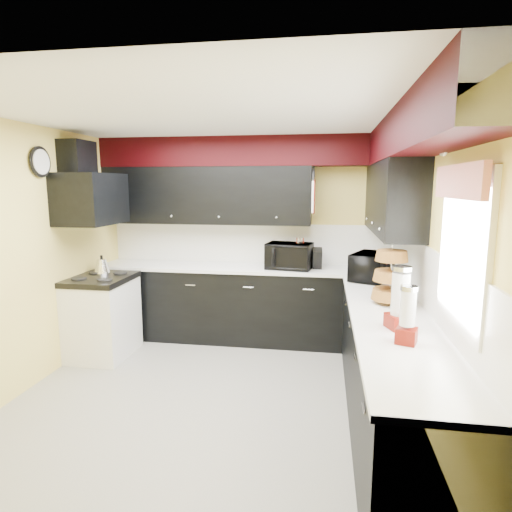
{
  "coord_description": "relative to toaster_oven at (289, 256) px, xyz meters",
  "views": [
    {
      "loc": [
        0.96,
        -3.59,
        1.93
      ],
      "look_at": [
        0.26,
        0.78,
        1.19
      ],
      "focal_mm": 30.0,
      "sensor_mm": 36.0,
      "label": 1
    }
  ],
  "objects": [
    {
      "name": "ceiling",
      "position": [
        -0.55,
        -1.44,
        1.41
      ],
      "size": [
        3.6,
        3.6,
        0.06
      ],
      "primitive_type": "cube",
      "color": "white",
      "rests_on": "wall_back"
    },
    {
      "name": "ground",
      "position": [
        -0.55,
        -1.44,
        -1.09
      ],
      "size": [
        3.6,
        3.6,
        0.0
      ],
      "primitive_type": "plane",
      "color": "gray",
      "rests_on": "ground"
    },
    {
      "name": "dispenser_b",
      "position": [
        0.93,
        -2.33,
        0.01
      ],
      "size": [
        0.16,
        0.16,
        0.33
      ],
      "primitive_type": null,
      "rotation": [
        0.0,
        0.0,
        -0.35
      ],
      "color": "maroon",
      "rests_on": "counter_right"
    },
    {
      "name": "knife_block",
      "position": [
        0.33,
        0.04,
        -0.03
      ],
      "size": [
        0.12,
        0.16,
        0.24
      ],
      "primitive_type": "cube",
      "rotation": [
        0.0,
        0.0,
        0.06
      ],
      "color": "black",
      "rests_on": "counter_back"
    },
    {
      "name": "stove",
      "position": [
        -2.05,
        -0.69,
        -0.66
      ],
      "size": [
        0.6,
        0.75,
        0.86
      ],
      "primitive_type": "cube",
      "color": "white",
      "rests_on": "ground"
    },
    {
      "name": "dispenser_a",
      "position": [
        0.94,
        -2.05,
        0.06
      ],
      "size": [
        0.2,
        0.2,
        0.42
      ],
      "primitive_type": null,
      "rotation": [
        0.0,
        0.0,
        0.34
      ],
      "color": "#5D060C",
      "rests_on": "counter_right"
    },
    {
      "name": "wall_back",
      "position": [
        -0.55,
        0.36,
        0.16
      ],
      "size": [
        3.6,
        0.06,
        2.5
      ],
      "primitive_type": "cube",
      "color": "#E0C666",
      "rests_on": "ground"
    },
    {
      "name": "soffit_right",
      "position": [
        1.07,
        -1.62,
        1.23
      ],
      "size": [
        0.36,
        3.24,
        0.35
      ],
      "primitive_type": "cube",
      "color": "black",
      "rests_on": "wall_right"
    },
    {
      "name": "window",
      "position": [
        1.23,
        -2.34,
        0.46
      ],
      "size": [
        0.03,
        0.86,
        0.96
      ],
      "primitive_type": null,
      "color": "white",
      "rests_on": "wall_right"
    },
    {
      "name": "cab_back",
      "position": [
        -0.55,
        0.06,
        -0.64
      ],
      "size": [
        3.6,
        0.6,
        0.9
      ],
      "primitive_type": "cube",
      "color": "black",
      "rests_on": "ground"
    },
    {
      "name": "splash_back",
      "position": [
        -0.55,
        0.35,
        0.1
      ],
      "size": [
        3.6,
        0.02,
        0.5
      ],
      "primitive_type": "cube",
      "color": "white",
      "rests_on": "counter_back"
    },
    {
      "name": "cut_board",
      "position": [
        0.28,
        -0.14,
        0.71
      ],
      "size": [
        0.03,
        0.26,
        0.35
      ],
      "primitive_type": "cube",
      "color": "white",
      "rests_on": "upper_back"
    },
    {
      "name": "pan_low",
      "position": [
        0.27,
        0.24,
        0.63
      ],
      "size": [
        0.03,
        0.24,
        0.42
      ],
      "primitive_type": null,
      "color": "black",
      "rests_on": "upper_back"
    },
    {
      "name": "clock",
      "position": [
        -2.32,
        -1.19,
        1.06
      ],
      "size": [
        0.03,
        0.3,
        0.3
      ],
      "primitive_type": null,
      "color": "black",
      "rests_on": "wall_left"
    },
    {
      "name": "toaster_oven",
      "position": [
        0.0,
        0.0,
        0.0
      ],
      "size": [
        0.59,
        0.52,
        0.31
      ],
      "primitive_type": "imported",
      "rotation": [
        0.0,
        0.0,
        -0.16
      ],
      "color": "black",
      "rests_on": "counter_back"
    },
    {
      "name": "baskets",
      "position": [
        0.97,
        -1.39,
        0.09
      ],
      "size": [
        0.27,
        0.27,
        0.5
      ],
      "primitive_type": null,
      "color": "brown",
      "rests_on": "upper_right"
    },
    {
      "name": "pan_top",
      "position": [
        0.27,
        0.11,
        0.91
      ],
      "size": [
        0.03,
        0.22,
        0.4
      ],
      "primitive_type": null,
      "color": "black",
      "rests_on": "upper_back"
    },
    {
      "name": "hood",
      "position": [
        -2.1,
        -0.69,
        0.69
      ],
      "size": [
        0.5,
        0.78,
        0.55
      ],
      "primitive_type": "cube",
      "color": "black",
      "rests_on": "wall_left"
    },
    {
      "name": "wall_right",
      "position": [
        1.25,
        -1.44,
        0.16
      ],
      "size": [
        0.06,
        3.6,
        2.5
      ],
      "primitive_type": "cube",
      "color": "#E0C666",
      "rests_on": "ground"
    },
    {
      "name": "counter_back",
      "position": [
        -0.55,
        0.06,
        -0.17
      ],
      "size": [
        3.62,
        0.64,
        0.04
      ],
      "primitive_type": "cube",
      "color": "white",
      "rests_on": "cab_back"
    },
    {
      "name": "upper_back",
      "position": [
        -1.05,
        0.18,
        0.71
      ],
      "size": [
        2.6,
        0.35,
        0.7
      ],
      "primitive_type": "cube",
      "color": "black",
      "rests_on": "wall_back"
    },
    {
      "name": "soffit_back",
      "position": [
        -0.55,
        0.18,
        1.23
      ],
      "size": [
        3.6,
        0.36,
        0.35
      ],
      "primitive_type": "cube",
      "color": "black",
      "rests_on": "wall_back"
    },
    {
      "name": "upper_right",
      "position": [
        1.07,
        -0.54,
        0.71
      ],
      "size": [
        0.35,
        1.8,
        0.7
      ],
      "primitive_type": "cube",
      "color": "black",
      "rests_on": "wall_right"
    },
    {
      "name": "deco_plate",
      "position": [
        1.22,
        -1.79,
        1.16
      ],
      "size": [
        0.03,
        0.24,
        0.24
      ],
      "primitive_type": null,
      "color": "white",
      "rests_on": "wall_right"
    },
    {
      "name": "utensil_crock",
      "position": [
        0.13,
        0.0,
        -0.08
      ],
      "size": [
        0.14,
        0.14,
        0.14
      ],
      "primitive_type": "cylinder",
      "rotation": [
        0.0,
        0.0,
        0.02
      ],
      "color": "white",
      "rests_on": "counter_back"
    },
    {
      "name": "cooktop",
      "position": [
        -2.05,
        -0.69,
        -0.2
      ],
      "size": [
        0.62,
        0.77,
        0.06
      ],
      "primitive_type": "cube",
      "color": "black",
      "rests_on": "stove"
    },
    {
      "name": "kettle",
      "position": [
        -2.14,
        -0.49,
        -0.09
      ],
      "size": [
        0.21,
        0.21,
        0.16
      ],
      "primitive_type": null,
      "rotation": [
        0.0,
        0.0,
        0.19
      ],
      "color": "silver",
      "rests_on": "cooktop"
    },
    {
      "name": "pan_mid",
      "position": [
        0.27,
        -0.02,
        0.66
      ],
      "size": [
        0.03,
        0.28,
        0.46
      ],
      "primitive_type": null,
      "color": "black",
      "rests_on": "upper_back"
    },
    {
      "name": "cab_right",
      "position": [
        0.95,
        -1.74,
        -0.64
      ],
      "size": [
        0.6,
        3.0,
        0.9
      ],
      "primitive_type": "cube",
      "color": "black",
      "rests_on": "ground"
    },
    {
      "name": "valance",
      "position": [
        1.18,
        -2.34,
        0.86
      ],
      "size": [
        0.04,
        0.88,
        0.2
      ],
      "primitive_type": "cube",
      "color": "red",
      "rests_on": "wall_right"
    },
    {
      "name": "splash_right",
      "position": [
        1.24,
        -1.44,
        0.1
      ],
      "size": [
        0.02,
        3.6,
        0.5
      ],
      "primitive_type": "cube",
      "color": "white",
      "rests_on": "counter_right"
    },
    {
      "name": "hood_duct",
      "position": [
        -2.23,
        -0.69,
        1.11
      ],
      "size": [
        0.24,
        0.4,
        0.4
      ],
      "primitive_type": "cube",
      "color": "black",
      "rests_on": "wall_left"
    },
    {
      "name": "wall_left",
      "position": [
        -2.35,
        -1.44,
        0.16
      ],
      "size": [
        0.06,
        3.6,
        2.5
      ],
      "primitive_type": "cube",
      "color": "#E0C666",
      "rests_on": "ground"
    },
    {
      "name": "microwave",
      "position": [
        0.91,
        -0.49,
        -0.01
      ],
      "size": [
        0.52,
        0.61,
        0.29
      ],
      "primitive_type": "imported",
      "rotation": [
        0.0,
        0.0,
        1.17
      ],
      "color": "black",
      "rests_on": "counter_right"
    },
    {
      "name": "counter_right",
      "position": [
        0.95,
        -1.74,
        -0.17
      ],
      "size": [
        0.64,
        3.02,
        0.04
      ],
      "primitive_type": "cube",
      "color": "white",
      "rests_on": "cab_right"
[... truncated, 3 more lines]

